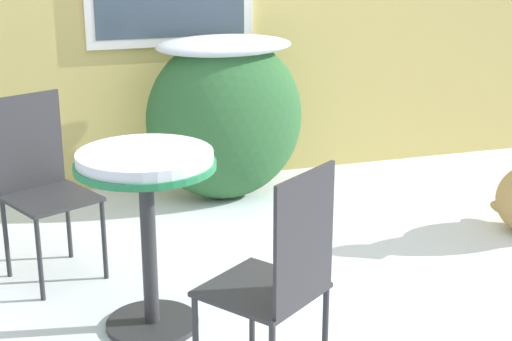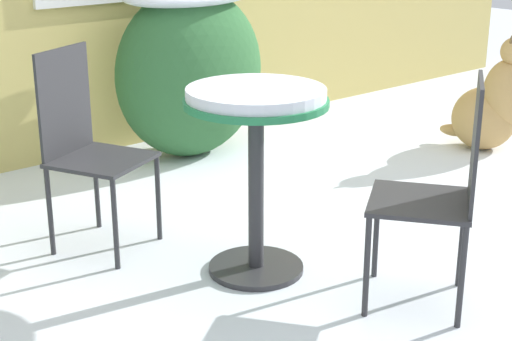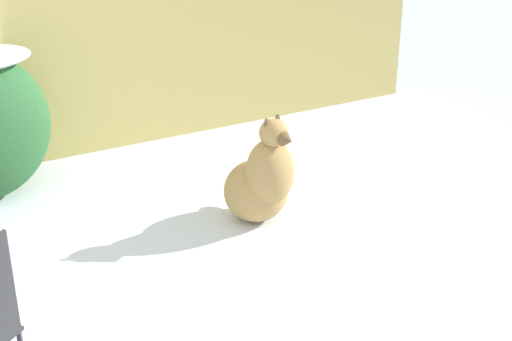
# 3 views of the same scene
# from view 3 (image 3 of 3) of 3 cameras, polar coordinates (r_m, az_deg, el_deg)

# --- Properties ---
(dog) EXTENTS (0.53, 0.60, 0.76)m
(dog) POSITION_cam_3_polar(r_m,az_deg,el_deg) (5.03, 0.41, -0.81)
(dog) COLOR tan
(dog) RESTS_ON ground_plane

